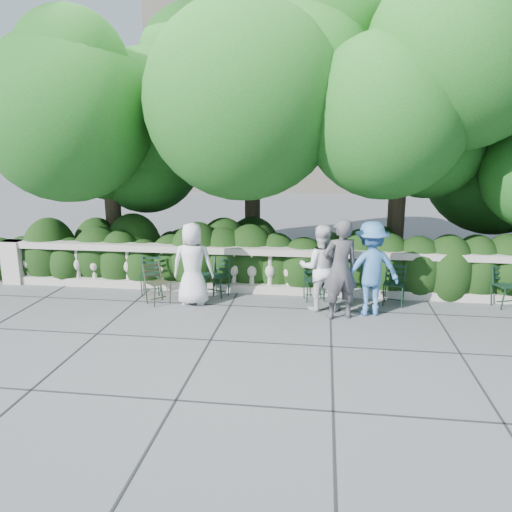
# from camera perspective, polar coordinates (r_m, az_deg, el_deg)

# --- Properties ---
(ground) EXTENTS (90.00, 90.00, 0.00)m
(ground) POSITION_cam_1_polar(r_m,az_deg,el_deg) (9.31, -0.84, -7.40)
(ground) COLOR #53545A
(ground) RESTS_ON ground
(balustrade) EXTENTS (12.00, 0.44, 1.00)m
(balustrade) POSITION_cam_1_polar(r_m,az_deg,el_deg) (10.86, 0.57, -1.69)
(balustrade) COLOR #9E998E
(balustrade) RESTS_ON ground
(shrub_hedge) EXTENTS (15.00, 2.60, 1.70)m
(shrub_hedge) POSITION_cam_1_polar(r_m,az_deg,el_deg) (12.14, 1.27, -2.47)
(shrub_hedge) COLOR black
(shrub_hedge) RESTS_ON ground
(tree_canopy) EXTENTS (15.04, 6.52, 6.78)m
(tree_canopy) POSITION_cam_1_polar(r_m,az_deg,el_deg) (11.85, 4.92, 16.45)
(tree_canopy) COLOR #3F3023
(tree_canopy) RESTS_ON ground
(chair_a) EXTENTS (0.53, 0.56, 0.84)m
(chair_a) POSITION_cam_1_polar(r_m,az_deg,el_deg) (10.95, -11.95, -4.51)
(chair_a) COLOR black
(chair_a) RESTS_ON ground
(chair_b) EXTENTS (0.54, 0.57, 0.84)m
(chair_b) POSITION_cam_1_polar(r_m,az_deg,el_deg) (10.73, -5.86, -4.64)
(chair_b) COLOR black
(chair_b) RESTS_ON ground
(chair_c) EXTENTS (0.57, 0.60, 0.84)m
(chair_c) POSITION_cam_1_polar(r_m,az_deg,el_deg) (10.64, -4.79, -4.78)
(chair_c) COLOR black
(chair_c) RESTS_ON ground
(chair_d) EXTENTS (0.54, 0.57, 0.84)m
(chair_d) POSITION_cam_1_polar(r_m,az_deg,el_deg) (10.38, 15.28, -5.67)
(chair_d) COLOR black
(chair_d) RESTS_ON ground
(chair_e) EXTENTS (0.54, 0.57, 0.84)m
(chair_e) POSITION_cam_1_polar(r_m,az_deg,el_deg) (10.39, 6.80, -5.28)
(chair_e) COLOR black
(chair_e) RESTS_ON ground
(chair_f) EXTENTS (0.58, 0.61, 0.84)m
(chair_f) POSITION_cam_1_polar(r_m,az_deg,el_deg) (11.10, 26.92, -5.44)
(chair_f) COLOR black
(chair_f) RESTS_ON ground
(chair_weathered) EXTENTS (0.65, 0.65, 0.84)m
(chair_weathered) POSITION_cam_1_polar(r_m,az_deg,el_deg) (10.31, -10.67, -5.56)
(chair_weathered) COLOR black
(chair_weathered) RESTS_ON ground
(person_businessman) EXTENTS (0.86, 0.59, 1.68)m
(person_businessman) POSITION_cam_1_polar(r_m,az_deg,el_deg) (10.07, -7.24, -0.90)
(person_businessman) COLOR silver
(person_businessman) RESTS_ON ground
(person_woman_grey) EXTENTS (0.80, 0.67, 1.88)m
(person_woman_grey) POSITION_cam_1_polar(r_m,az_deg,el_deg) (9.31, 9.59, -1.50)
(person_woman_grey) COLOR #3F3E44
(person_woman_grey) RESTS_ON ground
(person_casual_man) EXTENTS (0.86, 0.69, 1.69)m
(person_casual_man) POSITION_cam_1_polar(r_m,az_deg,el_deg) (9.75, 7.36, -1.34)
(person_casual_man) COLOR silver
(person_casual_man) RESTS_ON ground
(person_older_blue) EXTENTS (1.30, 0.96, 1.79)m
(person_older_blue) POSITION_cam_1_polar(r_m,az_deg,el_deg) (9.64, 12.97, -1.42)
(person_older_blue) COLOR teal
(person_older_blue) RESTS_ON ground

